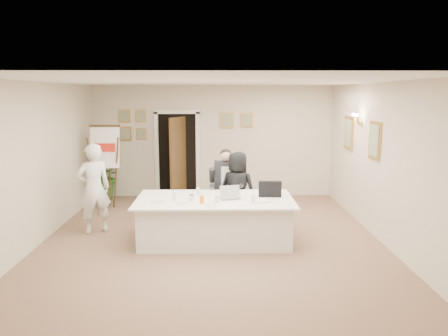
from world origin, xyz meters
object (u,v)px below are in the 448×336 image
at_px(standing_woman, 237,189).
at_px(standing_man, 94,189).
at_px(flip_chart, 107,171).
at_px(steel_jug, 192,198).
at_px(laptop, 230,191).
at_px(oj_glass, 202,200).
at_px(potted_palm, 102,175).
at_px(laptop_bag, 270,189).
at_px(paper_stack, 261,201).
at_px(seated_man, 226,186).
at_px(conference_table, 215,220).

bearing_deg(standing_woman, standing_man, 31.95).
height_order(flip_chart, steel_jug, flip_chart).
distance_m(laptop, oj_glass, 0.60).
height_order(potted_palm, laptop_bag, potted_palm).
xyz_separation_m(standing_woman, laptop_bag, (0.54, -0.79, 0.17)).
bearing_deg(paper_stack, steel_jug, 176.22).
bearing_deg(laptop_bag, seated_man, 129.01).
bearing_deg(steel_jug, paper_stack, -3.78).
bearing_deg(laptop, seated_man, 78.35).
height_order(flip_chart, laptop, flip_chart).
bearing_deg(standing_woman, oj_glass, 85.63).
bearing_deg(laptop_bag, flip_chart, 150.33).
xyz_separation_m(standing_man, oj_glass, (2.04, -0.84, -0.01)).
xyz_separation_m(laptop_bag, oj_glass, (-1.20, -0.46, -0.08)).
height_order(standing_woman, oj_glass, standing_woman).
relative_size(seated_man, standing_woman, 1.02).
relative_size(seated_man, laptop_bag, 3.76).
bearing_deg(standing_woman, laptop, 102.11).
height_order(standing_woman, laptop_bag, standing_woman).
height_order(laptop, oj_glass, laptop).
bearing_deg(paper_stack, potted_palm, 136.94).
height_order(seated_man, paper_stack, seated_man).
relative_size(conference_table, laptop, 7.53).
bearing_deg(conference_table, laptop, 3.99).
height_order(seated_man, standing_man, standing_man).
distance_m(standing_woman, potted_palm, 3.87).
xyz_separation_m(conference_table, potted_palm, (-2.77, 3.07, 0.23)).
bearing_deg(laptop, paper_stack, -41.04).
height_order(conference_table, flip_chart, flip_chart).
bearing_deg(seated_man, steel_jug, -125.86).
bearing_deg(laptop, conference_table, 170.27).
relative_size(oj_glass, steel_jug, 1.18).
distance_m(standing_man, paper_stack, 3.14).
height_order(standing_man, potted_palm, standing_man).
relative_size(conference_table, steel_jug, 25.05).
bearing_deg(laptop_bag, standing_woman, 127.38).
relative_size(standing_man, potted_palm, 1.36).
bearing_deg(potted_palm, paper_stack, -43.06).
distance_m(paper_stack, oj_glass, 1.01).
height_order(conference_table, potted_palm, potted_palm).
xyz_separation_m(conference_table, laptop, (0.26, 0.02, 0.52)).
bearing_deg(steel_jug, standing_man, 159.77).
bearing_deg(potted_palm, seated_man, -32.47).
height_order(seated_man, oj_glass, seated_man).
relative_size(standing_man, laptop, 4.64).
height_order(paper_stack, oj_glass, oj_glass).
xyz_separation_m(flip_chart, steel_jug, (2.06, -2.49, -0.04)).
bearing_deg(steel_jug, flip_chart, 129.61).
bearing_deg(seated_man, oj_glass, -117.36).
height_order(paper_stack, steel_jug, steel_jug).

